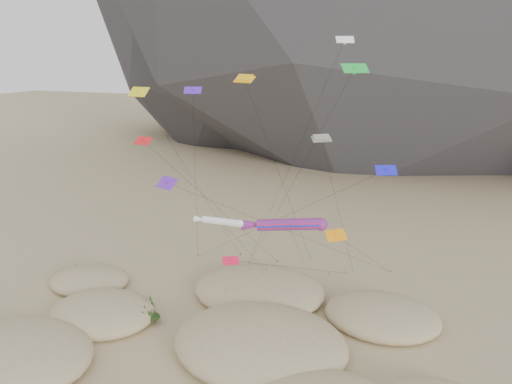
% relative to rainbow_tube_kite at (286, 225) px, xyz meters
% --- Properties ---
extents(ground, '(500.00, 500.00, 0.00)m').
position_rel_rainbow_tube_kite_xyz_m(ground, '(-4.14, -11.47, -10.54)').
color(ground, '#CCB789').
rests_on(ground, ground).
extents(dunes, '(50.45, 38.83, 4.11)m').
position_rel_rainbow_tube_kite_xyz_m(dunes, '(-4.55, -7.64, -9.81)').
color(dunes, '#CCB789').
rests_on(dunes, ground).
extents(dune_grass, '(44.54, 27.89, 1.41)m').
position_rel_rainbow_tube_kite_xyz_m(dune_grass, '(-4.64, -8.23, -9.72)').
color(dune_grass, black).
rests_on(dune_grass, ground).
extents(kite_stakes, '(25.70, 7.54, 0.30)m').
position_rel_rainbow_tube_kite_xyz_m(kite_stakes, '(-2.96, 12.41, -10.39)').
color(kite_stakes, '#3F2D1E').
rests_on(kite_stakes, ground).
extents(rainbow_tube_kite, '(8.81, 15.20, 11.52)m').
position_rel_rainbow_tube_kite_xyz_m(rainbow_tube_kite, '(0.00, 0.00, 0.00)').
color(rainbow_tube_kite, '#FF1A31').
rests_on(rainbow_tube_kite, ground).
extents(white_tube_kite, '(5.87, 15.18, 11.40)m').
position_rel_rainbow_tube_kite_xyz_m(white_tube_kite, '(-6.42, -2.01, 0.25)').
color(white_tube_kite, white).
rests_on(white_tube_kite, ground).
extents(orange_parafoil, '(6.56, 12.13, 25.03)m').
position_rel_rainbow_tube_kite_xyz_m(orange_parafoil, '(-6.08, 4.75, 13.69)').
color(orange_parafoil, '#FFB20D').
rests_on(orange_parafoil, ground).
extents(multi_parafoil, '(3.21, 12.99, 19.58)m').
position_rel_rainbow_tube_kite_xyz_m(multi_parafoil, '(2.97, 2.03, 8.33)').
color(multi_parafoil, '#F8421A').
rests_on(multi_parafoil, ground).
extents(delta_kites, '(27.56, 22.87, 28.79)m').
position_rel_rainbow_tube_kite_xyz_m(delta_kites, '(-3.96, 0.12, 7.99)').
color(delta_kites, red).
rests_on(delta_kites, ground).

